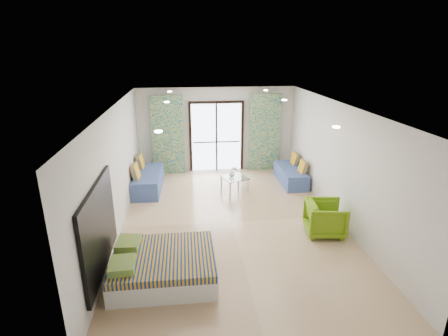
{
  "coord_description": "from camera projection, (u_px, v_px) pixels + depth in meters",
  "views": [
    {
      "loc": [
        -0.99,
        -7.24,
        3.88
      ],
      "look_at": [
        -0.11,
        0.56,
        1.15
      ],
      "focal_mm": 28.0,
      "sensor_mm": 36.0,
      "label": 1
    }
  ],
  "objects": [
    {
      "name": "floor",
      "position": [
        231.0,
        222.0,
        8.17
      ],
      "size": [
        5.0,
        7.5,
        0.01
      ],
      "primitive_type": null,
      "color": "tan",
      "rests_on": "ground"
    },
    {
      "name": "ceiling",
      "position": [
        232.0,
        107.0,
        7.28
      ],
      "size": [
        5.0,
        7.5,
        0.01
      ],
      "primitive_type": null,
      "color": "silver",
      "rests_on": "ground"
    },
    {
      "name": "wall_back",
      "position": [
        216.0,
        130.0,
        11.25
      ],
      "size": [
        5.0,
        0.01,
        2.7
      ],
      "primitive_type": null,
      "color": "silver",
      "rests_on": "ground"
    },
    {
      "name": "wall_front",
      "position": [
        273.0,
        269.0,
        4.21
      ],
      "size": [
        5.0,
        0.01,
        2.7
      ],
      "primitive_type": null,
      "color": "silver",
      "rests_on": "ground"
    },
    {
      "name": "wall_left",
      "position": [
        116.0,
        172.0,
        7.46
      ],
      "size": [
        0.01,
        7.5,
        2.7
      ],
      "primitive_type": null,
      "color": "silver",
      "rests_on": "ground"
    },
    {
      "name": "wall_right",
      "position": [
        340.0,
        164.0,
        7.99
      ],
      "size": [
        0.01,
        7.5,
        2.7
      ],
      "primitive_type": null,
      "color": "silver",
      "rests_on": "ground"
    },
    {
      "name": "balcony_door",
      "position": [
        216.0,
        133.0,
        11.25
      ],
      "size": [
        1.76,
        0.08,
        2.28
      ],
      "color": "black",
      "rests_on": "floor"
    },
    {
      "name": "balcony_rail",
      "position": [
        216.0,
        142.0,
        11.36
      ],
      "size": [
        1.52,
        0.03,
        0.04
      ],
      "primitive_type": "cube",
      "color": "#595451",
      "rests_on": "balcony_door"
    },
    {
      "name": "curtain_left",
      "position": [
        168.0,
        135.0,
        10.95
      ],
      "size": [
        1.0,
        0.1,
        2.5
      ],
      "primitive_type": "cube",
      "color": "beige",
      "rests_on": "floor"
    },
    {
      "name": "curtain_right",
      "position": [
        265.0,
        133.0,
        11.27
      ],
      "size": [
        1.0,
        0.1,
        2.5
      ],
      "primitive_type": "cube",
      "color": "beige",
      "rests_on": "floor"
    },
    {
      "name": "downlight_a",
      "position": [
        158.0,
        131.0,
        5.27
      ],
      "size": [
        0.12,
        0.12,
        0.02
      ],
      "primitive_type": "cylinder",
      "color": "#FFE0B2",
      "rests_on": "ceiling"
    },
    {
      "name": "downlight_b",
      "position": [
        336.0,
        127.0,
        5.56
      ],
      "size": [
        0.12,
        0.12,
        0.02
      ],
      "primitive_type": "cylinder",
      "color": "#FFE0B2",
      "rests_on": "ceiling"
    },
    {
      "name": "downlight_c",
      "position": [
        167.0,
        102.0,
        8.08
      ],
      "size": [
        0.12,
        0.12,
        0.02
      ],
      "primitive_type": "cylinder",
      "color": "#FFE0B2",
      "rests_on": "ceiling"
    },
    {
      "name": "downlight_d",
      "position": [
        284.0,
        100.0,
        8.38
      ],
      "size": [
        0.12,
        0.12,
        0.02
      ],
      "primitive_type": "cylinder",
      "color": "#FFE0B2",
      "rests_on": "ceiling"
    },
    {
      "name": "downlight_e",
      "position": [
        170.0,
        92.0,
        9.96
      ],
      "size": [
        0.12,
        0.12,
        0.02
      ],
      "primitive_type": "cylinder",
      "color": "#FFE0B2",
      "rests_on": "ceiling"
    },
    {
      "name": "downlight_f",
      "position": [
        266.0,
        90.0,
        10.26
      ],
      "size": [
        0.12,
        0.12,
        0.02
      ],
      "primitive_type": "cylinder",
      "color": "#FFE0B2",
      "rests_on": "ceiling"
    },
    {
      "name": "headboard",
      "position": [
        99.0,
        229.0,
        5.74
      ],
      "size": [
        0.06,
        2.1,
        1.5
      ],
      "primitive_type": "cube",
      "color": "black",
      "rests_on": "floor"
    },
    {
      "name": "switch_plate",
      "position": [
        113.0,
        198.0,
        6.91
      ],
      "size": [
        0.02,
        0.1,
        0.1
      ],
      "primitive_type": "cube",
      "color": "silver",
      "rests_on": "wall_left"
    },
    {
      "name": "bed",
      "position": [
        163.0,
        266.0,
        6.1
      ],
      "size": [
        1.77,
        1.45,
        0.61
      ],
      "color": "silver",
      "rests_on": "floor"
    },
    {
      "name": "daybed_left",
      "position": [
        148.0,
        180.0,
        9.95
      ],
      "size": [
        0.79,
        1.89,
        0.92
      ],
      "rotation": [
        0.0,
        0.0,
        -0.03
      ],
      "color": "#3A508B",
      "rests_on": "floor"
    },
    {
      "name": "daybed_right",
      "position": [
        291.0,
        174.0,
        10.48
      ],
      "size": [
        0.64,
        1.64,
        0.81
      ],
      "rotation": [
        0.0,
        0.0,
        -0.0
      ],
      "color": "#3A508B",
      "rests_on": "floor"
    },
    {
      "name": "coffee_table",
      "position": [
        234.0,
        179.0,
        9.8
      ],
      "size": [
        0.82,
        0.82,
        0.74
      ],
      "rotation": [
        0.0,
        0.0,
        0.34
      ],
      "color": "silver",
      "rests_on": "floor"
    },
    {
      "name": "vase",
      "position": [
        232.0,
        174.0,
        9.81
      ],
      "size": [
        0.18,
        0.19,
        0.17
      ],
      "primitive_type": "imported",
      "rotation": [
        0.0,
        0.0,
        -0.07
      ],
      "color": "white",
      "rests_on": "coffee_table"
    },
    {
      "name": "armchair",
      "position": [
        325.0,
        217.0,
        7.55
      ],
      "size": [
        0.83,
        0.88,
        0.81
      ],
      "primitive_type": "imported",
      "rotation": [
        0.0,
        0.0,
        1.44
      ],
      "color": "#689613",
      "rests_on": "floor"
    }
  ]
}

